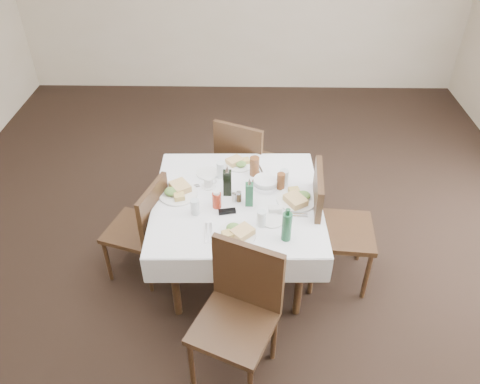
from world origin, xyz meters
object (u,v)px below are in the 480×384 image
Objects in this scene: bread_basket at (265,183)px; ketchup_bottle at (217,200)px; chair_south at (240,306)px; dining_table at (237,207)px; oil_cruet_green at (249,193)px; coffee_mug at (209,183)px; water_e at (284,177)px; water_n at (221,170)px; chair_north at (243,160)px; chair_west at (144,225)px; green_bottle at (287,226)px; water_w at (195,207)px; chair_east at (330,222)px; water_s at (261,218)px; oil_cruet_dark at (227,182)px.

bread_basket is 0.45m from ketchup_bottle.
dining_table is at bearing 92.57° from chair_south.
coffee_mug is at bearing 145.60° from oil_cruet_green.
chair_south is at bearing -87.43° from dining_table.
water_e is at bearing 27.96° from dining_table.
water_n reaches higher than water_e.
water_n is at bearing -107.34° from chair_north.
water_n reaches higher than dining_table.
dining_table is 0.29m from bread_basket.
chair_west is 0.89m from oil_cruet_green.
chair_north is at bearing 72.66° from water_n.
chair_west is 3.55× the size of green_bottle.
bread_basket is (0.22, 0.16, 0.12)m from dining_table.
ketchup_bottle is at bearing 103.58° from chair_south.
green_bottle is at bearing -21.84° from water_w.
dining_table is 0.35m from water_n.
chair_north is 0.63m from water_n.
bread_basket is (0.18, 1.02, 0.22)m from chair_south.
ketchup_bottle is (-0.36, -0.26, 0.03)m from bread_basket.
green_bottle is (0.30, -1.26, 0.32)m from chair_north.
chair_south reaches higher than chair_west.
green_bottle reaches higher than chair_west.
chair_north is at bearing 89.97° from chair_south.
chair_east is (0.71, -0.05, -0.09)m from dining_table.
water_n is (0.59, 0.32, 0.31)m from chair_west.
oil_cruet_green is 0.44m from green_bottle.
oil_cruet_green is (0.05, -0.90, 0.30)m from chair_north.
water_w is (-0.34, 0.69, 0.25)m from chair_south.
green_bottle is at bearing -20.10° from chair_west.
coffee_mug is at bearing 107.31° from ketchup_bottle.
ketchup_bottle is at bearing 148.94° from water_s.
green_bottle reaches higher than water_w.
oil_cruet_dark is at bearing -30.81° from coffee_mug.
water_w is 0.17m from ketchup_bottle.
coffee_mug is (-0.26, -0.68, 0.24)m from chair_north.
water_w is 0.34m from coffee_mug.
water_s is at bearing -69.43° from oil_cruet_green.
chair_north is 8.22× the size of water_w.
coffee_mug is at bearing 104.51° from chair_south.
dining_table is at bearing 33.87° from ketchup_bottle.
chair_west is at bearing -171.02° from oil_cruet_dark.
chair_north is 0.76m from water_e.
water_n is 0.86m from green_bottle.
bread_basket is 0.27m from oil_cruet_green.
chair_south is 1.12m from chair_west.
chair_south reaches higher than coffee_mug.
water_s is 1.02× the size of water_w.
oil_cruet_green is (0.39, 0.11, 0.04)m from water_w.
water_n is at bearing 98.47° from chair_south.
water_w is at bearing -17.42° from chair_west.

